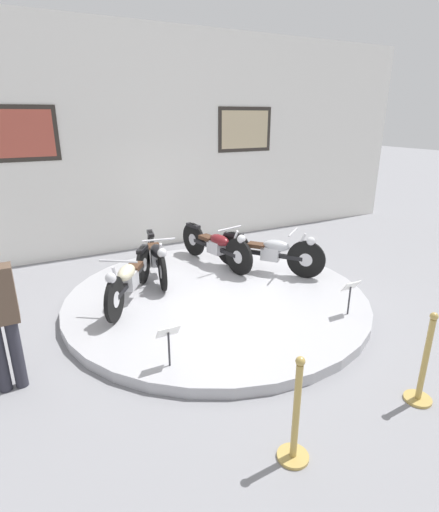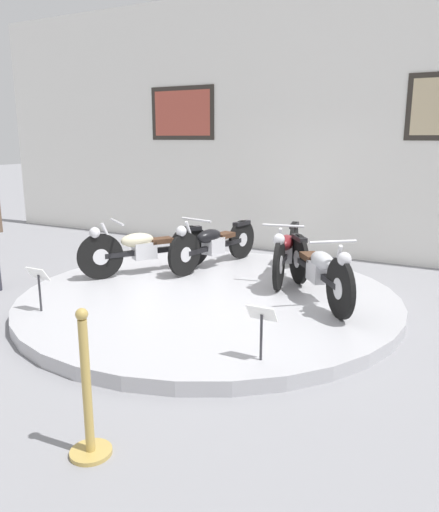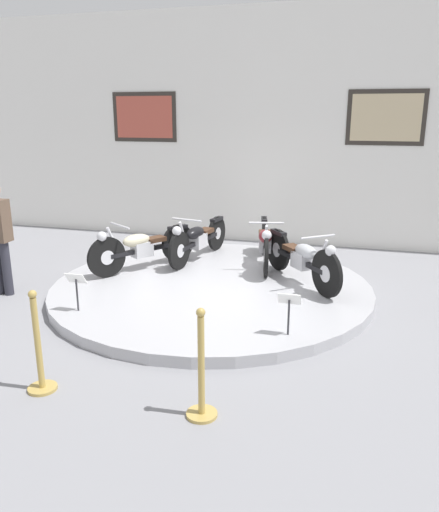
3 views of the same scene
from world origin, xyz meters
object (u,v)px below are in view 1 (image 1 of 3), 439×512
info_placard_front_left (168,337)px  stanchion_post_right_of_entry (423,372)px  motorcycle_black (157,255)px  stanchion_post_left_of_entry (295,426)px  motorcycle_silver (271,251)px  motorcycle_cream (129,277)px  motorcycle_maroon (216,245)px  info_placard_front_centre (350,290)px

info_placard_front_left → stanchion_post_right_of_entry: 2.68m
motorcycle_black → info_placard_front_left: size_ratio=3.80×
info_placard_front_left → stanchion_post_left_of_entry: (0.54, -1.58, -0.17)m
motorcycle_silver → motorcycle_cream: bearing=-179.9°
motorcycle_cream → motorcycle_black: bearing=48.2°
motorcycle_black → motorcycle_maroon: (1.16, 0.00, 0.02)m
info_placard_front_left → motorcycle_silver: bearing=35.3°
motorcycle_cream → stanchion_post_right_of_entry: bearing=-58.7°
motorcycle_silver → motorcycle_maroon: bearing=131.9°
stanchion_post_right_of_entry → stanchion_post_left_of_entry: bearing=180.0°
info_placard_front_left → info_placard_front_centre: 2.70m
stanchion_post_right_of_entry → motorcycle_maroon: bearing=93.1°
info_placard_front_left → stanchion_post_right_of_entry: size_ratio=0.50×
motorcycle_cream → info_placard_front_centre: 3.22m
motorcycle_cream → motorcycle_black: motorcycle_cream is taller
motorcycle_silver → motorcycle_black: bearing=157.4°
info_placard_front_centre → stanchion_post_right_of_entry: bearing=-108.8°
motorcycle_black → stanchion_post_left_of_entry: (-0.23, -4.21, -0.18)m
motorcycle_maroon → stanchion_post_left_of_entry: size_ratio=1.93×
motorcycle_black → motorcycle_maroon: 1.16m
motorcycle_silver → info_placard_front_left: (-2.63, -1.86, -0.03)m
motorcycle_cream → stanchion_post_right_of_entry: (2.09, -3.44, -0.18)m
motorcycle_maroon → motorcycle_black: bearing=-179.9°
motorcycle_maroon → motorcycle_silver: same height
motorcycle_silver → stanchion_post_right_of_entry: stanchion_post_right_of_entry is taller
motorcycle_black → stanchion_post_left_of_entry: size_ratio=1.90×
motorcycle_silver → stanchion_post_right_of_entry: size_ratio=1.57×
motorcycle_cream → info_placard_front_centre: size_ratio=3.29×
info_placard_front_centre → motorcycle_maroon: bearing=106.2°
motorcycle_maroon → info_placard_front_centre: bearing=-73.8°
motorcycle_maroon → info_placard_front_centre: (0.77, -2.64, -0.03)m
motorcycle_cream → stanchion_post_left_of_entry: stanchion_post_left_of_entry is taller
info_placard_front_centre → stanchion_post_right_of_entry: (-0.54, -1.58, -0.17)m
motorcycle_black → stanchion_post_right_of_entry: stanchion_post_right_of_entry is taller
motorcycle_cream → motorcycle_black: size_ratio=0.86×
info_placard_front_centre → stanchion_post_left_of_entry: (-2.16, -1.58, -0.17)m
motorcycle_silver → stanchion_post_left_of_entry: 4.03m
motorcycle_maroon → stanchion_post_left_of_entry: 4.45m
info_placard_front_left → info_placard_front_centre: bearing=0.0°
motorcycle_cream → motorcycle_maroon: (1.86, 0.78, 0.01)m
motorcycle_black → motorcycle_maroon: motorcycle_maroon is taller
motorcycle_silver → stanchion_post_right_of_entry: 3.48m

